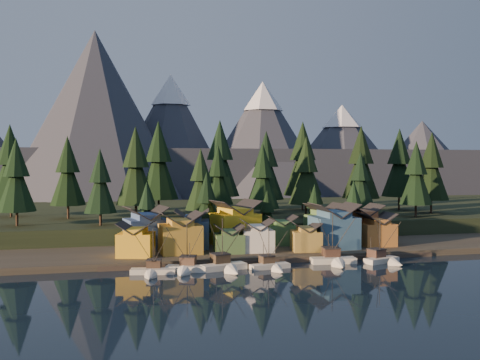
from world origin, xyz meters
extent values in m
plane|color=black|center=(0.00, 0.00, 0.00)|extent=(500.00, 500.00, 0.00)
cube|color=#342E26|center=(0.00, 40.00, 0.75)|extent=(400.00, 50.00, 1.50)
cube|color=black|center=(0.00, 90.00, 3.00)|extent=(420.00, 100.00, 6.00)
cube|color=#483F34|center=(0.00, 16.50, 0.50)|extent=(80.00, 4.00, 1.00)
cube|color=#404453|center=(0.00, 240.00, 15.00)|extent=(560.00, 160.00, 30.00)
cone|color=#404453|center=(-45.00, 180.00, 45.00)|extent=(100.00, 100.00, 90.00)
cone|color=#404453|center=(-5.00, 198.00, 36.00)|extent=(80.00, 80.00, 72.00)
cone|color=white|center=(-5.00, 198.00, 63.36)|extent=(22.40, 22.40, 17.28)
cone|color=#404453|center=(45.00, 186.00, 34.00)|extent=(84.00, 84.00, 68.00)
cone|color=white|center=(45.00, 186.00, 59.84)|extent=(23.52, 23.52, 16.32)
cone|color=#404453|center=(100.00, 202.00, 29.00)|extent=(92.00, 92.00, 58.00)
cone|color=white|center=(100.00, 202.00, 51.04)|extent=(25.76, 25.76, 13.92)
cone|color=#404453|center=(160.00, 210.00, 25.00)|extent=(88.00, 88.00, 50.00)
cube|color=beige|center=(-28.61, 9.95, 0.32)|extent=(9.67, 4.50, 1.47)
cone|color=beige|center=(-29.59, 4.93, 0.32)|extent=(3.32, 3.65, 2.76)
cube|color=black|center=(-28.61, 9.95, -0.23)|extent=(9.90, 4.59, 0.32)
cube|color=#483526|center=(-28.29, 11.62, 1.75)|extent=(3.42, 3.28, 1.66)
cube|color=#292626|center=(-28.29, 11.62, 2.67)|extent=(3.64, 3.49, 0.18)
cylinder|color=black|center=(-28.50, 10.50, 5.15)|extent=(0.17, 0.17, 8.28)
cylinder|color=black|center=(-27.91, 13.51, 3.04)|extent=(0.13, 0.13, 4.05)
cube|color=white|center=(-21.41, 10.94, 0.35)|extent=(9.24, 5.69, 1.62)
cone|color=white|center=(-22.95, 6.40, 0.35)|extent=(3.84, 3.80, 3.04)
cube|color=black|center=(-21.41, 10.94, -0.25)|extent=(9.45, 5.80, 0.35)
cube|color=brown|center=(-20.90, 12.45, 1.93)|extent=(4.05, 3.92, 1.82)
cube|color=#292626|center=(-20.90, 12.45, 2.94)|extent=(4.31, 4.18, 0.20)
cylinder|color=black|center=(-21.24, 11.44, 5.67)|extent=(0.18, 0.18, 9.12)
cylinder|color=black|center=(-20.31, 14.16, 3.34)|extent=(0.14, 0.14, 4.46)
cube|color=silver|center=(-13.38, 10.73, 0.38)|extent=(10.41, 5.40, 1.76)
cone|color=silver|center=(-12.18, 5.42, 0.38)|extent=(3.96, 4.03, 3.30)
cube|color=black|center=(-13.38, 10.73, -0.27)|extent=(10.66, 5.51, 0.38)
cube|color=#423423|center=(-13.78, 12.50, 2.09)|extent=(4.16, 3.99, 1.98)
cube|color=#292626|center=(-13.78, 12.50, 3.19)|extent=(4.42, 4.25, 0.22)
cylinder|color=black|center=(-13.51, 11.32, 6.16)|extent=(0.20, 0.20, 9.89)
cylinder|color=black|center=(-14.23, 14.51, 3.63)|extent=(0.15, 0.15, 4.84)
cube|color=silver|center=(-3.25, 9.58, 0.31)|extent=(9.18, 3.97, 1.42)
cone|color=silver|center=(-2.52, 4.76, 0.31)|extent=(3.09, 3.40, 2.66)
cube|color=black|center=(-3.25, 9.58, -0.22)|extent=(9.40, 4.05, 0.31)
cube|color=#4B3928|center=(-3.50, 11.19, 1.69)|extent=(3.21, 3.06, 1.60)
cube|color=#292626|center=(-3.50, 11.19, 2.58)|extent=(3.41, 3.26, 0.18)
cylinder|color=black|center=(-3.33, 10.12, 4.97)|extent=(0.16, 0.16, 7.99)
cylinder|color=black|center=(-3.77, 13.01, 2.93)|extent=(0.12, 0.12, 3.91)
cube|color=silver|center=(12.73, 12.05, 0.40)|extent=(10.61, 4.58, 1.81)
cone|color=silver|center=(12.07, 6.44, 0.40)|extent=(3.79, 3.89, 3.40)
cube|color=black|center=(12.73, 12.05, -0.28)|extent=(10.87, 4.67, 0.40)
cube|color=#473126|center=(12.95, 13.92, 2.15)|extent=(4.00, 3.80, 2.04)
cube|color=#292626|center=(12.95, 13.92, 3.29)|extent=(4.25, 4.05, 0.23)
cylinder|color=black|center=(12.81, 12.67, 6.35)|extent=(0.20, 0.20, 10.20)
cylinder|color=black|center=(13.20, 16.03, 3.74)|extent=(0.16, 0.16, 4.99)
cube|color=beige|center=(23.91, 10.09, 0.35)|extent=(9.20, 5.61, 1.61)
cone|color=beige|center=(25.41, 5.57, 0.35)|extent=(3.81, 3.77, 3.03)
cube|color=black|center=(23.91, 10.09, -0.25)|extent=(9.42, 5.72, 0.35)
cube|color=#4A3227|center=(23.41, 11.60, 1.92)|extent=(4.02, 3.89, 1.82)
cube|color=#292626|center=(23.41, 11.60, 2.93)|extent=(4.27, 4.14, 0.20)
cylinder|color=black|center=(23.74, 10.59, 5.65)|extent=(0.18, 0.18, 9.08)
cylinder|color=black|center=(22.84, 13.31, 3.33)|extent=(0.14, 0.14, 4.44)
cube|color=yellow|center=(-31.55, 23.15, 4.22)|extent=(9.42, 8.72, 5.44)
cube|color=yellow|center=(-31.55, 23.15, 7.48)|extent=(5.95, 7.67, 1.11)
cube|color=gold|center=(-21.05, 25.06, 4.93)|extent=(10.00, 9.02, 6.86)
cube|color=gold|center=(-21.05, 25.06, 9.02)|extent=(5.73, 8.58, 1.34)
cube|color=#476D3B|center=(-9.51, 23.11, 3.77)|extent=(7.13, 6.70, 4.53)
cube|color=#476D3B|center=(-9.51, 23.11, 6.50)|extent=(4.06, 6.41, 0.96)
cube|color=white|center=(-2.46, 23.28, 4.18)|extent=(8.13, 7.31, 5.36)
cube|color=white|center=(-2.46, 23.28, 7.38)|extent=(4.71, 6.89, 1.07)
cube|color=#A18439|center=(9.57, 21.45, 3.94)|extent=(7.81, 7.81, 4.89)
cube|color=#A18439|center=(9.57, 21.45, 6.86)|extent=(4.74, 7.20, 0.96)
cube|color=#335879|center=(17.87, 23.62, 5.47)|extent=(10.83, 9.14, 7.94)
cube|color=#335879|center=(17.87, 23.62, 10.18)|extent=(5.98, 8.93, 1.51)
cube|color=#C57832|center=(30.25, 24.87, 4.41)|extent=(8.56, 7.51, 5.83)
cube|color=#C57832|center=(30.25, 24.87, 7.91)|extent=(4.74, 7.32, 1.19)
cube|color=#3A558A|center=(-28.69, 33.68, 5.27)|extent=(11.32, 10.50, 7.54)
cube|color=#3A558A|center=(-28.69, 33.68, 9.71)|extent=(7.02, 9.39, 1.36)
cube|color=#35507F|center=(-17.19, 32.02, 5.01)|extent=(9.92, 9.48, 7.02)
cube|color=#35507F|center=(-17.19, 32.02, 9.12)|extent=(6.06, 8.65, 1.22)
cube|color=yellow|center=(-5.38, 34.62, 5.63)|extent=(13.02, 11.83, 8.26)
cube|color=yellow|center=(-5.38, 34.62, 10.52)|extent=(8.17, 10.40, 1.55)
cube|color=#42713D|center=(6.63, 32.06, 4.16)|extent=(7.99, 6.76, 5.33)
cube|color=#42713D|center=(6.63, 32.06, 7.34)|extent=(4.60, 6.38, 1.06)
cube|color=#486E3B|center=(19.53, 32.44, 5.24)|extent=(10.86, 9.98, 7.48)
cube|color=#486E3B|center=(19.53, 32.44, 9.64)|extent=(6.56, 9.11, 1.35)
cube|color=#AD673D|center=(29.85, 31.92, 5.19)|extent=(9.17, 8.60, 7.39)
cube|color=#AD673D|center=(29.85, 31.92, 9.51)|extent=(5.07, 8.40, 1.28)
cylinder|color=#332319|center=(-62.00, 52.00, 8.10)|extent=(0.70, 0.70, 4.20)
cone|color=black|center=(-62.00, 52.00, 17.21)|extent=(10.27, 10.27, 14.48)
cone|color=black|center=(-62.00, 52.00, 24.68)|extent=(7.00, 7.00, 10.51)
cylinder|color=#332319|center=(-50.00, 68.00, 8.22)|extent=(0.70, 0.70, 4.43)
cone|color=black|center=(-50.00, 68.00, 17.82)|extent=(10.84, 10.84, 15.27)
cone|color=black|center=(-50.00, 68.00, 25.71)|extent=(7.39, 7.39, 11.09)
cylinder|color=#332319|center=(-40.00, 48.00, 7.85)|extent=(0.70, 0.70, 3.70)
cone|color=black|center=(-40.00, 48.00, 15.86)|extent=(9.04, 9.04, 12.74)
cone|color=black|center=(-40.00, 48.00, 22.44)|extent=(6.16, 6.16, 9.24)
cylinder|color=#332319|center=(-30.00, 60.00, 8.46)|extent=(0.70, 0.70, 4.92)
cone|color=black|center=(-30.00, 60.00, 19.12)|extent=(12.03, 12.03, 16.95)
cone|color=black|center=(-30.00, 60.00, 27.87)|extent=(8.20, 8.20, 12.30)
cylinder|color=#332319|center=(-22.00, 75.00, 8.71)|extent=(0.70, 0.70, 5.42)
cone|color=black|center=(-22.00, 75.00, 20.45)|extent=(13.24, 13.24, 18.66)
cone|color=black|center=(-22.00, 75.00, 30.08)|extent=(9.03, 9.03, 13.54)
cylinder|color=#332319|center=(-12.00, 50.00, 7.87)|extent=(0.70, 0.70, 3.74)
cone|color=black|center=(-12.00, 50.00, 15.97)|extent=(9.14, 9.14, 12.88)
cone|color=black|center=(-12.00, 50.00, 22.61)|extent=(6.23, 6.23, 9.35)
cylinder|color=#332319|center=(-4.00, 65.00, 8.00)|extent=(0.70, 0.70, 3.99)
cone|color=black|center=(-4.00, 65.00, 16.65)|extent=(9.76, 9.76, 13.76)
cone|color=black|center=(-4.00, 65.00, 23.75)|extent=(6.66, 6.66, 9.98)
cylinder|color=#332319|center=(6.00, 48.00, 8.00)|extent=(0.70, 0.70, 4.00)
cone|color=black|center=(6.00, 48.00, 16.66)|extent=(9.77, 9.77, 13.76)
cone|color=black|center=(6.00, 48.00, 23.76)|extent=(6.66, 6.66, 9.99)
cylinder|color=#332319|center=(14.00, 72.00, 8.45)|extent=(0.70, 0.70, 4.90)
cone|color=black|center=(14.00, 72.00, 19.06)|extent=(11.98, 11.98, 16.88)
cone|color=black|center=(14.00, 72.00, 27.77)|extent=(8.17, 8.17, 12.25)
cylinder|color=#332319|center=(22.00, 55.00, 8.22)|extent=(0.70, 0.70, 4.44)
cone|color=black|center=(22.00, 55.00, 17.84)|extent=(10.86, 10.86, 15.30)
cone|color=black|center=(22.00, 55.00, 25.74)|extent=(7.40, 7.40, 11.10)
cylinder|color=#332319|center=(30.00, 80.00, 8.81)|extent=(0.70, 0.70, 5.62)
cone|color=black|center=(30.00, 80.00, 20.98)|extent=(13.73, 13.73, 19.35)
cone|color=black|center=(30.00, 80.00, 30.97)|extent=(9.36, 9.36, 14.04)
cylinder|color=#332319|center=(38.00, 50.00, 7.82)|extent=(0.70, 0.70, 3.63)
cone|color=black|center=(38.00, 50.00, 15.69)|extent=(8.88, 8.88, 12.52)
cone|color=black|center=(38.00, 50.00, 22.15)|extent=(6.06, 6.06, 9.08)
cylinder|color=#332319|center=(46.00, 66.00, 8.61)|extent=(0.70, 0.70, 5.22)
cone|color=black|center=(46.00, 66.00, 19.93)|extent=(12.77, 12.77, 17.99)
cone|color=black|center=(46.00, 66.00, 29.21)|extent=(8.70, 8.70, 13.06)
cylinder|color=#332319|center=(56.00, 48.00, 8.10)|extent=(0.70, 0.70, 4.20)
cone|color=black|center=(56.00, 48.00, 17.21)|extent=(10.27, 10.27, 14.48)
cone|color=black|center=(56.00, 48.00, 24.68)|extent=(7.01, 7.01, 10.51)
cylinder|color=#332319|center=(64.00, 72.00, 8.59)|extent=(0.70, 0.70, 5.18)
cone|color=black|center=(64.00, 72.00, 19.80)|extent=(12.65, 12.65, 17.83)
cone|color=black|center=(64.00, 72.00, 29.00)|extent=(8.63, 8.63, 12.94)
cylinder|color=#332319|center=(0.00, 82.00, 8.82)|extent=(0.70, 0.70, 5.64)
cone|color=black|center=(0.00, 82.00, 21.03)|extent=(13.78, 13.78, 19.41)
cone|color=black|center=(0.00, 82.00, 31.05)|extent=(9.39, 9.39, 14.09)
cylinder|color=#332319|center=(-68.00, 78.00, 8.57)|extent=(0.70, 0.70, 5.15)
cone|color=black|center=(-68.00, 78.00, 19.73)|extent=(12.58, 12.58, 17.73)
cone|color=black|center=(-68.00, 78.00, 28.88)|extent=(8.58, 8.58, 12.87)
cylinder|color=#332319|center=(68.00, 58.00, 8.41)|extent=(0.70, 0.70, 4.83)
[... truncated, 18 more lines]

